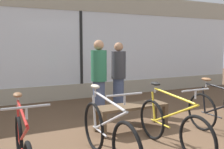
# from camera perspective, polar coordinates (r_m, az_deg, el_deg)

# --- Properties ---
(ground_plane) EXTENTS (24.00, 24.00, 0.00)m
(ground_plane) POSITION_cam_1_polar(r_m,az_deg,el_deg) (4.32, 10.74, -15.19)
(ground_plane) COLOR brown
(shop_back_wall) EXTENTS (12.00, 0.08, 3.20)m
(shop_back_wall) POSITION_cam_1_polar(r_m,az_deg,el_deg) (7.52, -7.12, 6.93)
(shop_back_wall) COLOR #B2A893
(shop_back_wall) RESTS_ON ground_plane
(bicycle_left) EXTENTS (0.46, 1.78, 1.05)m
(bicycle_left) POSITION_cam_1_polar(r_m,az_deg,el_deg) (3.45, -1.06, -13.57)
(bicycle_left) COLOR black
(bicycle_left) RESTS_ON ground_plane
(bicycle_center) EXTENTS (0.46, 1.73, 1.02)m
(bicycle_center) POSITION_cam_1_polar(r_m,az_deg,el_deg) (3.98, 13.39, -11.29)
(bicycle_center) COLOR black
(bicycle_center) RESTS_ON ground_plane
(bicycle_right) EXTENTS (0.46, 1.72, 1.04)m
(bicycle_right) POSITION_cam_1_polar(r_m,az_deg,el_deg) (4.72, 24.12, -8.69)
(bicycle_right) COLOR black
(bicycle_right) RESTS_ON ground_plane
(display_bench) EXTENTS (1.40, 0.44, 0.47)m
(display_bench) POSITION_cam_1_polar(r_m,az_deg,el_deg) (4.81, 4.49, -7.95)
(display_bench) COLOR brown
(display_bench) RESTS_ON ground_plane
(customer_near_rack) EXTENTS (0.48, 0.48, 1.71)m
(customer_near_rack) POSITION_cam_1_polar(r_m,az_deg,el_deg) (5.38, -3.01, -0.78)
(customer_near_rack) COLOR #424C6B
(customer_near_rack) RESTS_ON ground_plane
(customer_by_window) EXTENTS (0.48, 0.48, 1.67)m
(customer_by_window) POSITION_cam_1_polar(r_m,az_deg,el_deg) (5.94, 1.50, -0.30)
(customer_by_window) COLOR #424C6B
(customer_by_window) RESTS_ON ground_plane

